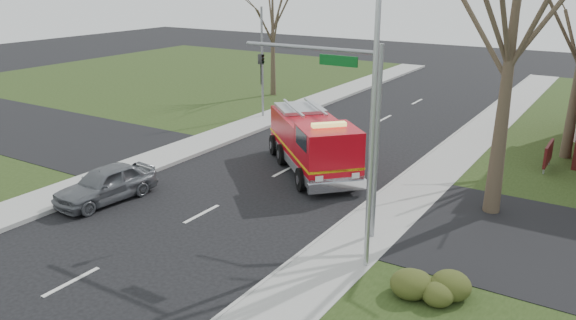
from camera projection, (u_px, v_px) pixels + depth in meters
The scene contains 12 objects.
ground at pixel (202, 214), 21.80m from camera, with size 120.00×120.00×0.00m, color black.
sidewalk_right at pixel (344, 253), 18.64m from camera, with size 2.40×80.00×0.15m, color #9E9E99.
sidewalk_left at pixel (95, 182), 24.93m from camera, with size 2.40×80.00×0.15m, color #9E9E99.
health_center_sign at pixel (548, 154), 26.23m from camera, with size 0.12×2.00×1.40m.
hedge_corner at pixel (416, 275), 16.25m from camera, with size 2.80×2.00×0.90m, color #313D16.
bare_tree_near at pixel (514, 18), 19.47m from camera, with size 6.00×6.00×12.00m.
bare_tree_left at pixel (273, 22), 41.18m from camera, with size 4.50×4.50×9.00m.
traffic_signal_mast at pixel (343, 104), 18.89m from camera, with size 5.29×0.18×6.80m.
streetlight_pole at pixel (370, 130), 16.35m from camera, with size 1.48×0.16×8.40m.
utility_pole_far at pixel (262, 64), 35.39m from camera, with size 0.14×0.14×7.00m, color gray.
fire_engine at pixel (313, 144), 26.23m from camera, with size 6.94×6.78×2.92m.
parked_car_maroon at pixel (106, 184), 22.90m from camera, with size 1.74×4.32×1.47m, color slate.
Camera 1 is at (13.55, -15.14, 8.86)m, focal length 35.00 mm.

